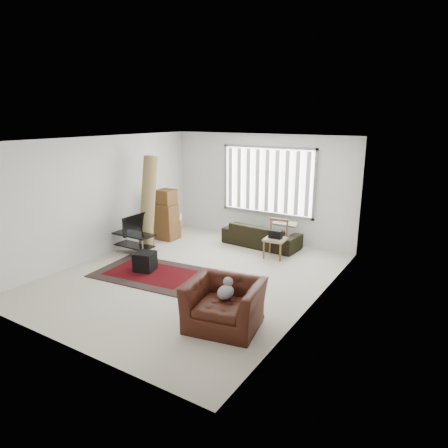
% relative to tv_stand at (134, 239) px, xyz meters
% --- Properties ---
extents(room, '(6.00, 6.02, 2.71)m').
position_rel_tv_stand_xyz_m(room, '(1.98, 0.14, 1.41)').
color(room, beige).
rests_on(room, ground).
extents(persian_rug, '(2.35, 1.69, 0.02)m').
position_rel_tv_stand_xyz_m(persian_rug, '(1.16, -0.74, -0.34)').
color(persian_rug, black).
rests_on(persian_rug, ground).
extents(tv_stand, '(0.98, 0.44, 0.49)m').
position_rel_tv_stand_xyz_m(tv_stand, '(0.00, 0.00, 0.00)').
color(tv_stand, black).
rests_on(tv_stand, ground).
extents(tv, '(0.10, 0.79, 0.46)m').
position_rel_tv_stand_xyz_m(tv, '(0.00, 0.00, 0.36)').
color(tv, black).
rests_on(tv, tv_stand).
extents(subwoofer, '(0.48, 0.48, 0.39)m').
position_rel_tv_stand_xyz_m(subwoofer, '(0.97, -0.69, -0.14)').
color(subwoofer, black).
rests_on(subwoofer, persian_rug).
extents(moving_boxes, '(0.54, 0.50, 1.30)m').
position_rel_tv_stand_xyz_m(moving_boxes, '(-0.09, 1.30, 0.25)').
color(moving_boxes, brown).
rests_on(moving_boxes, ground).
extents(white_flatpack, '(0.51, 0.21, 0.64)m').
position_rel_tv_stand_xyz_m(white_flatpack, '(-0.13, 1.60, -0.03)').
color(white_flatpack, silver).
rests_on(white_flatpack, ground).
extents(rolled_rug, '(0.56, 0.92, 2.23)m').
position_rel_tv_stand_xyz_m(rolled_rug, '(0.02, 0.51, 0.76)').
color(rolled_rug, olive).
rests_on(rolled_rug, ground).
extents(sofa, '(1.95, 0.93, 0.73)m').
position_rel_tv_stand_xyz_m(sofa, '(2.27, 2.08, 0.01)').
color(sofa, black).
rests_on(sofa, ground).
extents(side_chair, '(0.50, 0.50, 0.87)m').
position_rel_tv_stand_xyz_m(side_chair, '(2.91, 1.51, 0.13)').
color(side_chair, '#867058').
rests_on(side_chair, ground).
extents(armchair, '(1.29, 1.17, 0.83)m').
position_rel_tv_stand_xyz_m(armchair, '(3.55, -1.73, 0.06)').
color(armchair, '#3A140B').
rests_on(armchair, ground).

